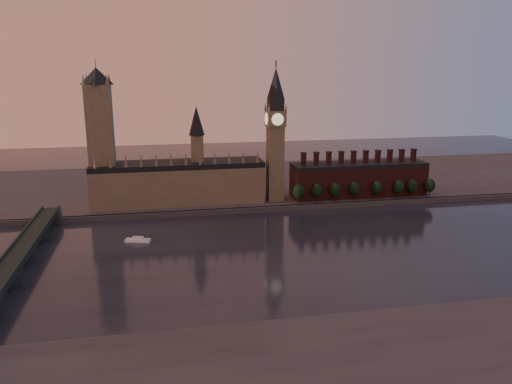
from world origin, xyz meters
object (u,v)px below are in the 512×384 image
(big_ben, at_px, (275,133))
(river_boat, at_px, (138,240))
(westminster_bridge, at_px, (14,263))
(victoria_tower, at_px, (101,133))

(big_ben, height_order, river_boat, big_ben)
(big_ben, xyz_separation_m, westminster_bridge, (-165.00, -112.70, -49.39))
(victoria_tower, height_order, river_boat, victoria_tower)
(victoria_tower, height_order, westminster_bridge, victoria_tower)
(big_ben, relative_size, river_boat, 6.62)
(big_ben, height_order, westminster_bridge, big_ben)
(westminster_bridge, relative_size, river_boat, 12.37)
(victoria_tower, bearing_deg, river_boat, -70.90)
(victoria_tower, distance_m, big_ben, 130.12)
(westminster_bridge, distance_m, river_boat, 74.78)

